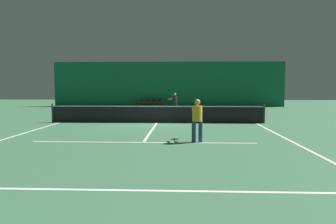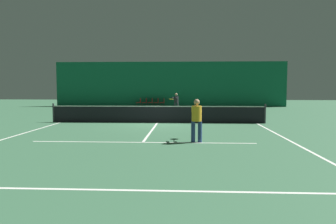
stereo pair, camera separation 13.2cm
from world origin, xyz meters
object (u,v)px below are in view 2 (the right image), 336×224
player_near (197,117)px  courtside_chair_0 (139,102)px  courtside_chair_2 (151,102)px  courtside_chair_3 (157,102)px  courtside_chair_1 (145,102)px  tennis_net (157,114)px  courtside_chair_4 (163,102)px  player_far (176,101)px

player_near → courtside_chair_0: 20.78m
courtside_chair_2 → courtside_chair_3: same height
courtside_chair_2 → courtside_chair_1: bearing=-90.0°
tennis_net → courtside_chair_3: size_ratio=14.29×
courtside_chair_1 → courtside_chair_4: same height
courtside_chair_3 → tennis_net: bearing=5.1°
tennis_net → courtside_chair_4: 13.99m
courtside_chair_0 → courtside_chair_3: size_ratio=1.00×
courtside_chair_1 → player_near: bearing=12.2°
courtside_chair_2 → courtside_chair_4: (1.17, 0.00, 0.00)m
courtside_chair_0 → courtside_chair_1: size_ratio=1.00×
courtside_chair_1 → courtside_chair_2: 0.58m
courtside_chair_1 → courtside_chair_3: (1.17, 0.00, 0.00)m
courtside_chair_1 → courtside_chair_3: 1.17m
player_near → courtside_chair_2: player_near is taller
player_far → tennis_net: bearing=16.3°
player_far → courtside_chair_2: 7.06m
courtside_chair_0 → tennis_net: bearing=12.1°
player_far → courtside_chair_0: player_far is taller
player_near → courtside_chair_1: 20.65m
player_near → courtside_chair_1: (-4.37, 20.18, -0.44)m
tennis_net → courtside_chair_4: tennis_net is taller
tennis_net → courtside_chair_0: 14.29m
tennis_net → courtside_chair_0: size_ratio=14.29×
courtside_chair_0 → courtside_chair_4: bearing=90.0°
courtside_chair_2 → courtside_chair_4: 1.17m
courtside_chair_3 → courtside_chair_0: bearing=-90.0°
tennis_net → player_near: bearing=-72.4°
tennis_net → courtside_chair_2: 14.09m
courtside_chair_4 → player_near: bearing=7.4°
player_far → courtside_chair_3: bearing=-139.8°
courtside_chair_0 → courtside_chair_2: bearing=90.0°
player_near → courtside_chair_2: size_ratio=1.89×
player_far → player_near: bearing=27.4°
player_near → courtside_chair_3: size_ratio=1.89×
courtside_chair_0 → courtside_chair_1: bearing=90.0°
courtside_chair_2 → tennis_net: bearing=7.4°
player_far → courtside_chair_0: (-3.82, 6.53, -0.39)m
courtside_chair_4 → player_far: bearing=12.8°
tennis_net → player_far: (0.83, 7.45, 0.36)m
player_near → courtside_chair_4: (-2.62, 20.18, -0.44)m
player_near → courtside_chair_3: player_near is taller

